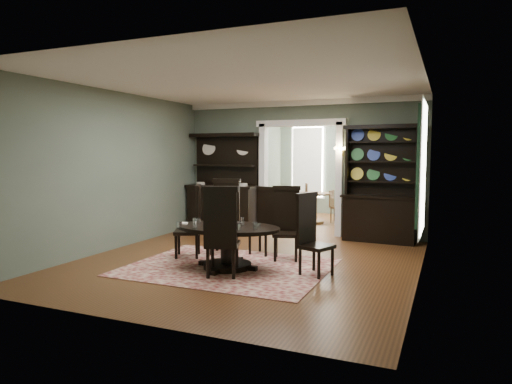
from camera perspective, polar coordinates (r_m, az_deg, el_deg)
room at (r=7.62m, az=-1.10°, el=2.95°), size 5.51×6.01×3.01m
parlor at (r=12.82m, az=8.97°, el=3.46°), size 3.51×3.50×3.01m
doorway_trim at (r=10.38m, az=5.58°, el=3.71°), size 2.08×0.25×2.57m
right_window at (r=7.85m, az=19.98°, el=2.89°), size 0.15×1.47×2.12m
wall_sconce at (r=9.99m, az=10.56°, el=5.16°), size 0.27×0.21×0.21m
rug at (r=7.43m, az=-3.51°, el=-9.37°), size 3.14×2.48×0.01m
dining_table at (r=7.27m, az=-3.61°, el=-5.89°), size 1.76×1.64×0.68m
centerpiece at (r=7.31m, az=-4.01°, el=-3.63°), size 1.47×0.95×0.24m
chair_far_left at (r=8.40m, az=-3.82°, el=-2.77°), size 0.59×0.57×1.36m
chair_far_mid at (r=8.33m, az=1.23°, el=-3.33°), size 0.52×0.50×1.22m
chair_far_right at (r=7.92m, az=3.81°, el=-3.60°), size 0.58×0.56×1.27m
chair_end_left at (r=8.08m, az=-7.82°, el=-3.41°), size 0.60×0.62×1.28m
chair_end_right at (r=6.95m, az=6.88°, el=-4.95°), size 0.57×0.58×1.24m
chair_near at (r=6.69m, az=-4.36°, el=-4.75°), size 0.63×0.61×1.37m
sideboard at (r=10.88m, az=-4.12°, el=-0.53°), size 1.76×0.68×2.29m
welsh_dresser at (r=9.78m, az=15.28°, el=-0.90°), size 1.57×0.65×2.41m
parlor_table at (r=11.93m, az=7.36°, el=-1.42°), size 0.86×0.86×0.80m
parlor_chair_left at (r=12.17m, az=5.73°, el=-1.15°), size 0.48×0.48×1.03m
parlor_chair_right at (r=12.14m, az=9.86°, el=-1.66°), size 0.37×0.36×0.85m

